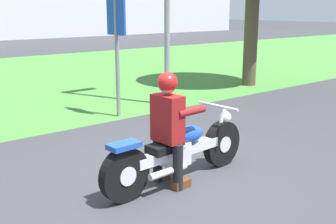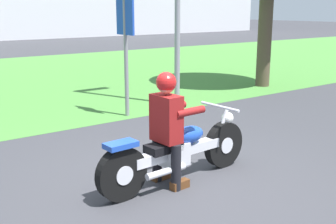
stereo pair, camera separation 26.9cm
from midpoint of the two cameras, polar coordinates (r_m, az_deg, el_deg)
ground at (r=5.16m, az=2.92°, el=-10.12°), size 120.00×120.00×0.00m
motorcycle_lead at (r=5.19m, az=2.89°, el=-5.43°), size 2.26×0.66×0.87m
rider_lead at (r=4.96m, az=1.48°, el=-1.19°), size 0.56×0.48×1.39m
sign_banner at (r=8.24m, az=-4.84°, el=11.20°), size 0.08×0.60×2.60m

